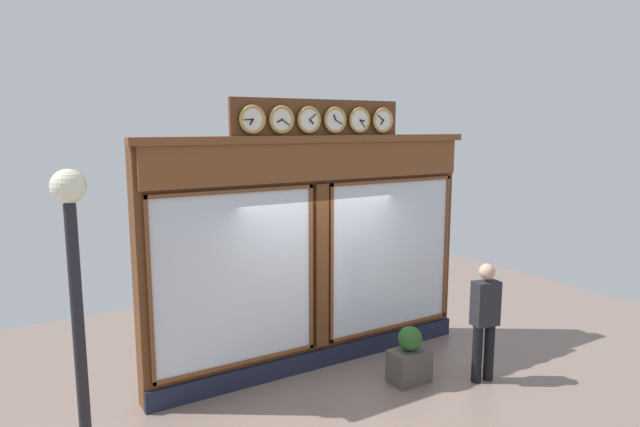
% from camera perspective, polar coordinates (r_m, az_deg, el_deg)
% --- Properties ---
extents(shop_facade, '(5.24, 0.42, 3.91)m').
position_cam_1_polar(shop_facade, '(8.08, -0.46, -3.85)').
color(shop_facade, '#5B3319').
rests_on(shop_facade, ground_plane).
extents(pedestrian, '(0.40, 0.28, 1.69)m').
position_cam_1_polar(pedestrian, '(8.10, 16.62, -10.19)').
color(pedestrian, black).
rests_on(pedestrian, ground_plane).
extents(street_lamp, '(0.28, 0.28, 3.21)m').
position_cam_1_polar(street_lamp, '(5.02, -23.83, -7.87)').
color(street_lamp, black).
rests_on(street_lamp, ground_plane).
extents(planter_box, '(0.56, 0.36, 0.47)m').
position_cam_1_polar(planter_box, '(8.09, 9.18, -15.24)').
color(planter_box, '#4C4742').
rests_on(planter_box, ground_plane).
extents(planter_shrub, '(0.34, 0.34, 0.34)m').
position_cam_1_polar(planter_shrub, '(7.94, 9.26, -12.59)').
color(planter_shrub, '#285623').
rests_on(planter_shrub, planter_box).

